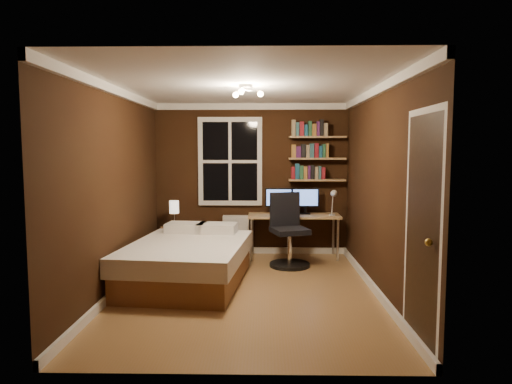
{
  "coord_description": "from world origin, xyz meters",
  "views": [
    {
      "loc": [
        0.22,
        -5.5,
        1.75
      ],
      "look_at": [
        0.11,
        0.45,
        1.19
      ],
      "focal_mm": 32.0,
      "sensor_mm": 36.0,
      "label": 1
    }
  ],
  "objects_px": {
    "bed": "(188,261)",
    "monitor_left": "(279,201)",
    "radiator": "(236,235)",
    "office_chair": "(288,237)",
    "monitor_right": "(305,201)",
    "bedside_lamp": "(174,214)",
    "desk_lamp": "(333,202)",
    "nightstand": "(175,243)",
    "desk": "(294,218)"
  },
  "relations": [
    {
      "from": "nightstand",
      "to": "office_chair",
      "type": "bearing_deg",
      "value": -32.81
    },
    {
      "from": "bed",
      "to": "office_chair",
      "type": "relative_size",
      "value": 1.94
    },
    {
      "from": "bed",
      "to": "office_chair",
      "type": "height_order",
      "value": "office_chair"
    },
    {
      "from": "nightstand",
      "to": "desk",
      "type": "bearing_deg",
      "value": -16.25
    },
    {
      "from": "desk",
      "to": "desk_lamp",
      "type": "relative_size",
      "value": 3.35
    },
    {
      "from": "monitor_right",
      "to": "radiator",
      "type": "bearing_deg",
      "value": 174.65
    },
    {
      "from": "desk",
      "to": "office_chair",
      "type": "distance_m",
      "value": 0.59
    },
    {
      "from": "bed",
      "to": "nightstand",
      "type": "relative_size",
      "value": 4.27
    },
    {
      "from": "nightstand",
      "to": "desk",
      "type": "height_order",
      "value": "desk"
    },
    {
      "from": "monitor_left",
      "to": "office_chair",
      "type": "bearing_deg",
      "value": -78.14
    },
    {
      "from": "nightstand",
      "to": "radiator",
      "type": "height_order",
      "value": "radiator"
    },
    {
      "from": "monitor_right",
      "to": "office_chair",
      "type": "bearing_deg",
      "value": -116.45
    },
    {
      "from": "bedside_lamp",
      "to": "desk_lamp",
      "type": "bearing_deg",
      "value": -0.91
    },
    {
      "from": "nightstand",
      "to": "monitor_left",
      "type": "height_order",
      "value": "monitor_left"
    },
    {
      "from": "office_chair",
      "to": "radiator",
      "type": "bearing_deg",
      "value": 121.27
    },
    {
      "from": "bed",
      "to": "radiator",
      "type": "height_order",
      "value": "bed"
    },
    {
      "from": "bedside_lamp",
      "to": "radiator",
      "type": "relative_size",
      "value": 0.66
    },
    {
      "from": "monitor_left",
      "to": "desk_lamp",
      "type": "bearing_deg",
      "value": -15.55
    },
    {
      "from": "radiator",
      "to": "office_chair",
      "type": "bearing_deg",
      "value": -40.68
    },
    {
      "from": "bedside_lamp",
      "to": "desk_lamp",
      "type": "height_order",
      "value": "desk_lamp"
    },
    {
      "from": "bed",
      "to": "nightstand",
      "type": "height_order",
      "value": "bed"
    },
    {
      "from": "monitor_left",
      "to": "monitor_right",
      "type": "bearing_deg",
      "value": 0.0
    },
    {
      "from": "bed",
      "to": "desk",
      "type": "relative_size",
      "value": 1.45
    },
    {
      "from": "bed",
      "to": "desk",
      "type": "height_order",
      "value": "desk"
    },
    {
      "from": "desk",
      "to": "bedside_lamp",
      "type": "bearing_deg",
      "value": -176.36
    },
    {
      "from": "nightstand",
      "to": "monitor_right",
      "type": "height_order",
      "value": "monitor_right"
    },
    {
      "from": "nightstand",
      "to": "monitor_right",
      "type": "bearing_deg",
      "value": -14.58
    },
    {
      "from": "bed",
      "to": "monitor_left",
      "type": "bearing_deg",
      "value": 57.42
    },
    {
      "from": "radiator",
      "to": "monitor_left",
      "type": "distance_m",
      "value": 0.92
    },
    {
      "from": "desk_lamp",
      "to": "monitor_left",
      "type": "bearing_deg",
      "value": 164.45
    },
    {
      "from": "bedside_lamp",
      "to": "monitor_left",
      "type": "xyz_separation_m",
      "value": [
        1.67,
        0.2,
        0.2
      ]
    },
    {
      "from": "desk",
      "to": "desk_lamp",
      "type": "height_order",
      "value": "desk_lamp"
    },
    {
      "from": "office_chair",
      "to": "monitor_right",
      "type": "bearing_deg",
      "value": 45.5
    },
    {
      "from": "bedside_lamp",
      "to": "radiator",
      "type": "distance_m",
      "value": 1.09
    },
    {
      "from": "bed",
      "to": "monitor_left",
      "type": "xyz_separation_m",
      "value": [
        1.23,
        1.54,
        0.62
      ]
    },
    {
      "from": "bed",
      "to": "monitor_left",
      "type": "relative_size",
      "value": 4.77
    },
    {
      "from": "bedside_lamp",
      "to": "monitor_right",
      "type": "height_order",
      "value": "monitor_right"
    },
    {
      "from": "bedside_lamp",
      "to": "bed",
      "type": "bearing_deg",
      "value": -71.63
    },
    {
      "from": "radiator",
      "to": "monitor_right",
      "type": "xyz_separation_m",
      "value": [
        1.14,
        -0.11,
        0.59
      ]
    },
    {
      "from": "desk",
      "to": "office_chair",
      "type": "bearing_deg",
      "value": -102.03
    },
    {
      "from": "monitor_right",
      "to": "office_chair",
      "type": "relative_size",
      "value": 0.41
    },
    {
      "from": "desk_lamp",
      "to": "office_chair",
      "type": "relative_size",
      "value": 0.4
    },
    {
      "from": "bed",
      "to": "nightstand",
      "type": "xyz_separation_m",
      "value": [
        -0.45,
        1.34,
        -0.04
      ]
    },
    {
      "from": "bed",
      "to": "bedside_lamp",
      "type": "relative_size",
      "value": 4.9
    },
    {
      "from": "nightstand",
      "to": "monitor_right",
      "type": "xyz_separation_m",
      "value": [
        2.11,
        0.2,
        0.66
      ]
    },
    {
      "from": "bedside_lamp",
      "to": "monitor_left",
      "type": "distance_m",
      "value": 1.7
    },
    {
      "from": "desk_lamp",
      "to": "office_chair",
      "type": "xyz_separation_m",
      "value": [
        -0.72,
        -0.37,
        -0.49
      ]
    },
    {
      "from": "bed",
      "to": "radiator",
      "type": "distance_m",
      "value": 1.73
    },
    {
      "from": "bed",
      "to": "monitor_right",
      "type": "xyz_separation_m",
      "value": [
        1.66,
        1.54,
        0.62
      ]
    },
    {
      "from": "radiator",
      "to": "desk",
      "type": "xyz_separation_m",
      "value": [
        0.95,
        -0.18,
        0.31
      ]
    }
  ]
}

